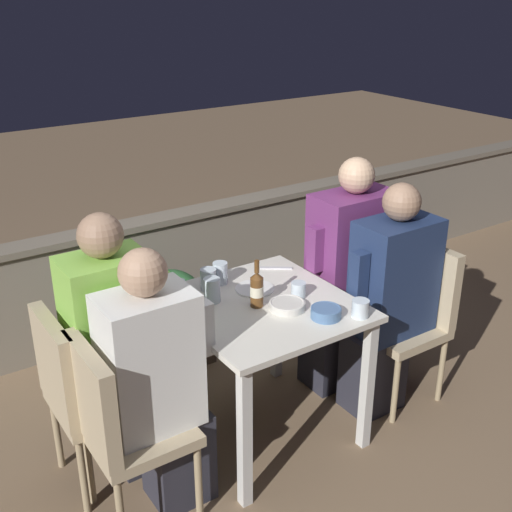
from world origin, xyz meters
TOP-DOWN VIEW (x-y plane):
  - ground_plane at (0.00, 0.00)m, footprint 16.00×16.00m
  - parapet_wall at (0.00, 1.33)m, footprint 9.00×0.18m
  - dining_table at (0.00, 0.00)m, footprint 0.80×0.85m
  - planter_hedge at (-0.23, 0.86)m, footprint 0.70×0.47m
  - chair_left_near at (-0.83, -0.16)m, footprint 0.41×0.41m
  - person_white_polo at (-0.63, -0.16)m, footprint 0.47×0.26m
  - chair_left_far at (-0.87, 0.14)m, footprint 0.41×0.41m
  - person_green_blouse at (-0.68, 0.14)m, footprint 0.47×0.26m
  - chair_right_near at (0.87, -0.15)m, footprint 0.41×0.41m
  - person_navy_jumper at (0.68, -0.15)m, footprint 0.49×0.26m
  - chair_right_far at (0.85, 0.15)m, footprint 0.41×0.41m
  - person_purple_stripe at (0.65, 0.15)m, footprint 0.51×0.26m
  - beer_bottle at (-0.04, -0.01)m, footprint 0.06×0.06m
  - plate_0 at (0.05, 0.14)m, footprint 0.19×0.19m
  - bowl_0 at (0.06, -0.11)m, footprint 0.17×0.17m
  - bowl_1 at (0.16, -0.27)m, footprint 0.14×0.14m
  - glass_cup_0 at (-0.31, 0.27)m, footprint 0.07×0.07m
  - glass_cup_1 at (-0.14, 0.27)m, footprint 0.08×0.08m
  - glass_cup_2 at (-0.06, 0.30)m, footprint 0.07×0.07m
  - glass_cup_3 at (-0.19, 0.15)m, footprint 0.08×0.08m
  - glass_cup_4 at (0.29, -0.35)m, footprint 0.08×0.08m
  - glass_cup_5 at (0.18, -0.04)m, footprint 0.07×0.07m
  - fork_0 at (0.28, 0.29)m, footprint 0.15×0.11m
  - potted_plant at (1.00, 0.62)m, footprint 0.32×0.32m

SIDE VIEW (x-z plane):
  - ground_plane at x=0.00m, z-range 0.00..0.00m
  - planter_hedge at x=-0.23m, z-range 0.04..0.60m
  - parapet_wall at x=0.00m, z-range 0.01..0.76m
  - potted_plant at x=1.00m, z-range 0.07..0.72m
  - chair_left_near at x=-0.83m, z-range 0.09..0.96m
  - chair_left_far at x=-0.87m, z-range 0.09..0.96m
  - chair_right_near at x=0.87m, z-range 0.09..0.96m
  - chair_right_far at x=0.85m, z-range 0.09..0.96m
  - person_white_polo at x=-0.63m, z-range 0.00..1.23m
  - person_navy_jumper at x=0.68m, z-range 0.00..1.24m
  - dining_table at x=0.00m, z-range 0.26..0.99m
  - person_green_blouse at x=-0.68m, z-range 0.01..1.29m
  - person_purple_stripe at x=0.65m, z-range 0.00..1.31m
  - fork_0 at x=0.28m, z-range 0.74..0.74m
  - plate_0 at x=0.05m, z-range 0.74..0.75m
  - bowl_0 at x=0.06m, z-range 0.74..0.78m
  - bowl_1 at x=0.16m, z-range 0.74..0.79m
  - glass_cup_5 at x=0.18m, z-range 0.74..0.81m
  - glass_cup_4 at x=0.29m, z-range 0.74..0.82m
  - glass_cup_0 at x=-0.31m, z-range 0.74..0.83m
  - glass_cup_1 at x=-0.14m, z-range 0.74..0.85m
  - glass_cup_2 at x=-0.06m, z-range 0.74..0.85m
  - glass_cup_3 at x=-0.19m, z-range 0.74..0.86m
  - beer_bottle at x=-0.04m, z-range 0.71..0.94m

